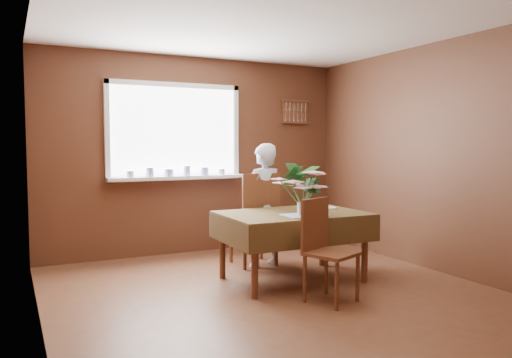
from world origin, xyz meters
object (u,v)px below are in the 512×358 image
chair_near (324,245)px  chair_far (257,216)px  seated_woman (263,205)px  flower_bouquet (303,185)px  dining_table (293,221)px

chair_near → chair_far: bearing=67.6°
seated_woman → flower_bouquet: size_ratio=2.63×
dining_table → chair_far: (-0.05, 0.71, -0.04)m
dining_table → seated_woman: size_ratio=1.04×
chair_far → chair_near: bearing=90.0°
seated_woman → flower_bouquet: 0.93m
chair_near → seated_woman: (0.09, 1.35, 0.20)m
chair_far → flower_bouquet: 1.02m
flower_bouquet → chair_near: bearing=-97.6°
seated_woman → flower_bouquet: seated_woman is taller
dining_table → chair_near: bearing=-96.3°
dining_table → flower_bouquet: size_ratio=2.73×
chair_far → flower_bouquet: flower_bouquet is taller
chair_far → chair_near: (-0.03, -1.39, -0.08)m
chair_near → seated_woman: size_ratio=0.65×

